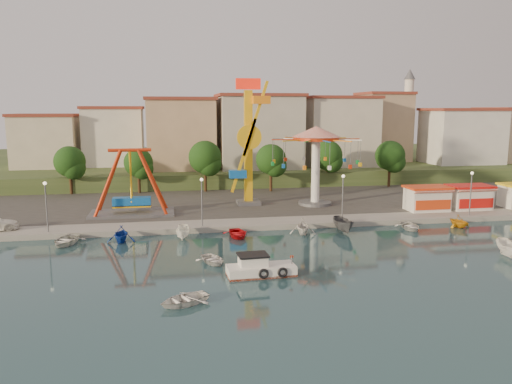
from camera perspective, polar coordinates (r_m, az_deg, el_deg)
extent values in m
plane|color=#15303C|center=(44.00, 5.57, -8.06)|extent=(200.00, 200.00, 0.00)
cube|color=#9E998E|center=(103.84, -3.51, 2.32)|extent=(200.00, 100.00, 0.60)
cube|color=#4C4944|center=(72.42, -0.71, -0.55)|extent=(90.00, 28.00, 0.01)
cube|color=#384C26|center=(108.64, -3.81, 3.27)|extent=(200.00, 60.00, 3.00)
cube|color=#59595E|center=(62.25, -13.95, -2.36)|extent=(10.00, 5.00, 0.30)
cube|color=blue|center=(61.97, -14.01, -1.05)|extent=(4.50, 1.40, 1.00)
cylinder|color=red|center=(61.17, -14.24, 4.67)|extent=(5.00, 0.40, 0.40)
cube|color=#59595E|center=(66.79, -0.87, -1.19)|extent=(3.00, 3.00, 0.50)
cube|color=yellow|center=(65.83, -0.89, 5.02)|extent=(1.00, 1.00, 15.00)
cube|color=red|center=(65.71, -0.91, 12.25)|extent=(3.20, 0.50, 1.40)
cylinder|color=yellow|center=(64.95, -0.78, 6.29)|extent=(3.20, 0.50, 3.20)
cube|color=yellow|center=(64.79, -0.07, 8.38)|extent=(3.44, 0.35, 9.61)
cube|color=orange|center=(64.92, 0.62, 10.48)|extent=(2.20, 1.20, 1.00)
cylinder|color=#59595E|center=(66.99, 6.75, -1.27)|extent=(4.40, 4.40, 0.40)
cylinder|color=white|center=(66.33, 6.82, 2.38)|extent=(1.10, 1.10, 9.00)
cylinder|color=red|center=(65.94, 6.89, 6.09)|extent=(6.00, 6.00, 0.50)
cone|color=red|center=(65.89, 6.91, 6.87)|extent=(6.40, 6.40, 1.40)
cube|color=white|center=(66.08, 18.96, -0.82)|extent=(5.00, 3.00, 2.80)
cube|color=red|center=(65.83, 19.03, 0.51)|extent=(5.40, 3.40, 0.25)
cube|color=red|center=(64.42, 19.74, -0.03)|extent=(5.00, 0.77, 0.43)
cube|color=white|center=(69.04, 23.19, -0.64)|extent=(5.00, 3.00, 2.80)
cube|color=red|center=(68.81, 23.27, 0.63)|extent=(5.40, 3.40, 0.25)
cube|color=red|center=(67.46, 24.03, 0.11)|extent=(5.00, 0.77, 0.43)
cylinder|color=#59595E|center=(55.83, -22.82, -1.72)|extent=(0.14, 0.14, 5.00)
cylinder|color=#59595E|center=(54.46, -6.20, -1.29)|extent=(0.14, 0.14, 5.00)
cylinder|color=#59595E|center=(57.68, 9.87, -0.77)|extent=(0.14, 0.14, 5.00)
cylinder|color=#59595E|center=(64.81, 23.32, -0.28)|extent=(0.14, 0.14, 5.00)
cylinder|color=#382314|center=(79.51, -20.40, 1.06)|extent=(0.44, 0.44, 3.60)
sphere|color=black|center=(79.15, -20.52, 3.28)|extent=(4.60, 4.60, 4.60)
cylinder|color=#382314|center=(77.57, -13.21, 1.14)|extent=(0.44, 0.44, 3.40)
sphere|color=black|center=(77.21, -13.29, 3.28)|extent=(4.35, 4.35, 4.35)
cylinder|color=#382314|center=(77.14, -5.80, 1.49)|extent=(0.44, 0.44, 3.92)
sphere|color=black|center=(76.75, -5.85, 3.99)|extent=(5.02, 5.02, 5.02)
cylinder|color=#382314|center=(77.08, 1.71, 1.43)|extent=(0.44, 0.44, 3.66)
sphere|color=black|center=(76.70, 1.72, 3.76)|extent=(4.68, 4.68, 4.68)
cylinder|color=#382314|center=(82.47, 8.12, 1.92)|extent=(0.44, 0.44, 3.80)
sphere|color=black|center=(82.11, 8.17, 4.18)|extent=(4.86, 4.86, 4.86)
cylinder|color=#382314|center=(84.43, 14.98, 1.86)|extent=(0.44, 0.44, 3.77)
sphere|color=black|center=(84.08, 15.07, 4.05)|extent=(4.83, 4.83, 4.83)
cube|color=beige|center=(89.35, -24.26, 5.91)|extent=(9.26, 9.53, 11.87)
cube|color=silver|center=(92.53, -16.11, 5.46)|extent=(12.33, 9.01, 8.63)
cube|color=tan|center=(92.54, -7.95, 6.54)|extent=(11.95, 9.28, 11.23)
cube|color=beige|center=(90.97, 0.90, 5.94)|extent=(12.59, 10.50, 9.20)
cube|color=beige|center=(97.62, 8.36, 6.10)|extent=(10.75, 9.23, 9.24)
cube|color=tan|center=(100.80, 15.95, 6.50)|extent=(12.77, 10.96, 11.21)
cube|color=silver|center=(105.09, 22.18, 6.59)|extent=(8.23, 8.98, 12.36)
cube|color=beige|center=(115.86, 25.85, 5.66)|extent=(11.59, 10.93, 8.76)
cylinder|color=silver|center=(105.61, 16.94, 7.88)|extent=(1.80, 1.80, 16.00)
cylinder|color=#59595E|center=(105.63, 17.07, 10.59)|extent=(2.80, 2.80, 0.30)
cone|color=#59595E|center=(105.81, 17.18, 12.75)|extent=(2.20, 2.20, 2.00)
cube|color=white|center=(40.58, 0.59, -9.05)|extent=(5.57, 2.34, 0.99)
cube|color=red|center=(40.66, 0.59, -9.38)|extent=(5.57, 2.34, 0.18)
cube|color=white|center=(40.32, -0.36, -7.95)|extent=(2.27, 1.75, 0.99)
cube|color=black|center=(40.16, -0.36, -7.20)|extent=(2.50, 1.97, 0.13)
torus|color=black|center=(39.51, 0.88, -9.33)|extent=(0.84, 0.26, 0.83)
torus|color=black|center=(39.86, 3.06, -9.17)|extent=(0.84, 0.26, 0.83)
imported|color=white|center=(43.75, -4.95, -7.69)|extent=(3.34, 3.86, 0.67)
imported|color=white|center=(35.24, -8.26, -12.03)|extent=(4.33, 3.89, 0.74)
imported|color=silver|center=(52.85, -20.93, -5.17)|extent=(3.83, 4.71, 0.86)
imported|color=#12339F|center=(51.96, -15.16, -4.64)|extent=(2.86, 3.29, 1.70)
imported|color=white|center=(51.77, -8.33, -4.64)|extent=(1.69, 3.65, 1.36)
imported|color=red|center=(52.26, -2.16, -4.74)|extent=(2.89, 3.90, 0.78)
imported|color=silver|center=(53.51, 5.35, -3.93)|extent=(3.35, 3.70, 1.71)
imported|color=#505054|center=(54.87, 9.96, -3.73)|extent=(1.65, 4.25, 1.63)
imported|color=silver|center=(58.02, 17.21, -3.74)|extent=(2.96, 3.92, 0.77)
imported|color=orange|center=(60.82, 22.17, -3.08)|extent=(3.00, 3.28, 1.48)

